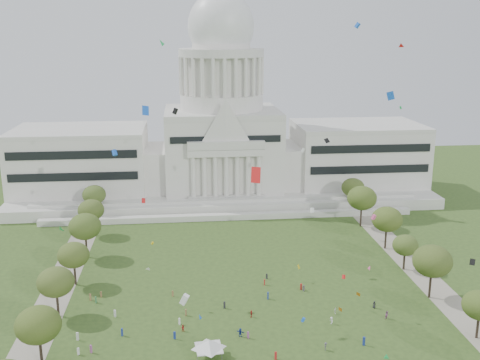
{
  "coord_description": "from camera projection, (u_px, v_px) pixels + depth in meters",
  "views": [
    {
      "loc": [
        -15.38,
        -103.62,
        63.61
      ],
      "look_at": [
        0.0,
        45.0,
        24.0
      ],
      "focal_mm": 42.0,
      "sensor_mm": 36.0,
      "label": 1
    }
  ],
  "objects": [
    {
      "name": "row_tree_l_3",
      "position": [
        73.0,
        255.0,
        143.58
      ],
      "size": [
        8.12,
        8.12,
        11.55
      ],
      "color": "black",
      "rests_on": "ground"
    },
    {
      "name": "person_9",
      "position": [
        326.0,
        346.0,
        115.43
      ],
      "size": [
        1.0,
        1.28,
        1.76
      ],
      "primitive_type": "imported",
      "rotation": [
        0.0,
        0.0,
        1.15
      ],
      "color": "#4C4C51",
      "rests_on": "ground"
    },
    {
      "name": "person_2",
      "position": [
        387.0,
        315.0,
        128.05
      ],
      "size": [
        1.11,
        0.94,
        1.95
      ],
      "primitive_type": "imported",
      "rotation": [
        0.0,
        0.0,
        0.45
      ],
      "color": "#994C8C",
      "rests_on": "ground"
    },
    {
      "name": "ground",
      "position": [
        262.0,
        345.0,
        117.46
      ],
      "size": [
        400.0,
        400.0,
        0.0
      ],
      "primitive_type": "plane",
      "color": "#314A1D",
      "rests_on": "ground"
    },
    {
      "name": "row_tree_l_2",
      "position": [
        56.0,
        282.0,
        127.44
      ],
      "size": [
        8.42,
        8.42,
        11.97
      ],
      "color": "black",
      "rests_on": "ground"
    },
    {
      "name": "row_tree_l_5",
      "position": [
        91.0,
        210.0,
        179.08
      ],
      "size": [
        8.33,
        8.33,
        11.85
      ],
      "color": "black",
      "rests_on": "ground"
    },
    {
      "name": "row_tree_l_4",
      "position": [
        85.0,
        227.0,
        161.07
      ],
      "size": [
        9.29,
        9.29,
        13.21
      ],
      "color": "black",
      "rests_on": "ground"
    },
    {
      "name": "capitol",
      "position": [
        222.0,
        140.0,
        220.96
      ],
      "size": [
        160.0,
        64.5,
        91.3
      ],
      "color": "beige",
      "rests_on": "ground"
    },
    {
      "name": "person_8",
      "position": [
        183.0,
        328.0,
        122.78
      ],
      "size": [
        0.85,
        0.64,
        1.57
      ],
      "primitive_type": "imported",
      "rotation": [
        0.0,
        0.0,
        2.91
      ],
      "color": "#B21E1E",
      "rests_on": "ground"
    },
    {
      "name": "person_5",
      "position": [
        240.0,
        332.0,
        120.58
      ],
      "size": [
        1.93,
        1.54,
        1.96
      ],
      "primitive_type": "imported",
      "rotation": [
        0.0,
        0.0,
        2.61
      ],
      "color": "navy",
      "rests_on": "ground"
    },
    {
      "name": "distant_crowd",
      "position": [
        194.0,
        315.0,
        128.19
      ],
      "size": [
        60.65,
        38.01,
        1.93
      ],
      "color": "silver",
      "rests_on": "ground"
    },
    {
      "name": "row_tree_r_2",
      "position": [
        432.0,
        261.0,
        136.14
      ],
      "size": [
        9.55,
        9.55,
        13.58
      ],
      "color": "black",
      "rests_on": "ground"
    },
    {
      "name": "row_tree_r_6",
      "position": [
        353.0,
        188.0,
        204.58
      ],
      "size": [
        8.42,
        8.42,
        11.97
      ],
      "color": "black",
      "rests_on": "ground"
    },
    {
      "name": "row_tree_r_3",
      "position": [
        405.0,
        245.0,
        153.22
      ],
      "size": [
        7.01,
        7.01,
        9.98
      ],
      "color": "black",
      "rests_on": "ground"
    },
    {
      "name": "path_left",
      "position": [
        57.0,
        292.0,
        141.52
      ],
      "size": [
        8.0,
        160.0,
        0.04
      ],
      "primitive_type": "cube",
      "color": "gray",
      "rests_on": "ground"
    },
    {
      "name": "person_4",
      "position": [
        251.0,
        314.0,
        128.81
      ],
      "size": [
        0.84,
        1.16,
        1.77
      ],
      "primitive_type": "imported",
      "rotation": [
        0.0,
        0.0,
        5.0
      ],
      "color": "#B21E1E",
      "rests_on": "ground"
    },
    {
      "name": "kite_swarm",
      "position": [
        262.0,
        207.0,
        115.53
      ],
      "size": [
        98.11,
        103.94,
        62.02
      ],
      "color": "green",
      "rests_on": "ground"
    },
    {
      "name": "person_10",
      "position": [
        335.0,
        311.0,
        130.42
      ],
      "size": [
        0.67,
        0.96,
        1.48
      ],
      "primitive_type": "imported",
      "rotation": [
        0.0,
        0.0,
        1.32
      ],
      "color": "silver",
      "rests_on": "ground"
    },
    {
      "name": "row_tree_r_1",
      "position": [
        480.0,
        305.0,
        118.41
      ],
      "size": [
        7.58,
        7.58,
        10.78
      ],
      "color": "black",
      "rests_on": "ground"
    },
    {
      "name": "person_3",
      "position": [
        331.0,
        320.0,
        125.83
      ],
      "size": [
        0.92,
        1.24,
        1.71
      ],
      "primitive_type": "imported",
      "rotation": [
        0.0,
        0.0,
        5.06
      ],
      "color": "silver",
      "rests_on": "ground"
    },
    {
      "name": "row_tree_l_1",
      "position": [
        38.0,
        325.0,
        107.93
      ],
      "size": [
        8.86,
        8.86,
        12.59
      ],
      "color": "black",
      "rests_on": "ground"
    },
    {
      "name": "row_tree_r_4",
      "position": [
        387.0,
        219.0,
        167.64
      ],
      "size": [
        9.19,
        9.19,
        13.06
      ],
      "color": "black",
      "rests_on": "ground"
    },
    {
      "name": "path_right",
      "position": [
        423.0,
        275.0,
        151.07
      ],
      "size": [
        8.0,
        160.0,
        0.04
      ],
      "primitive_type": "cube",
      "color": "gray",
      "rests_on": "ground"
    },
    {
      "name": "event_tent",
      "position": [
        209.0,
        344.0,
        112.12
      ],
      "size": [
        7.95,
        7.95,
        4.08
      ],
      "color": "#4C4C4C",
      "rests_on": "ground"
    },
    {
      "name": "row_tree_l_6",
      "position": [
        94.0,
        195.0,
        196.38
      ],
      "size": [
        8.19,
        8.19,
        11.64
      ],
      "color": "black",
      "rests_on": "ground"
    },
    {
      "name": "row_tree_r_5",
      "position": [
        362.0,
        198.0,
        186.73
      ],
      "size": [
        9.82,
        9.82,
        13.96
      ],
      "color": "black",
      "rests_on": "ground"
    },
    {
      "name": "person_0",
      "position": [
        374.0,
        305.0,
        133.07
      ],
      "size": [
        1.01,
        0.84,
        1.77
      ],
      "primitive_type": "imported",
      "rotation": [
        0.0,
        0.0,
        5.9
      ],
      "color": "#26262B",
      "rests_on": "ground"
    }
  ]
}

